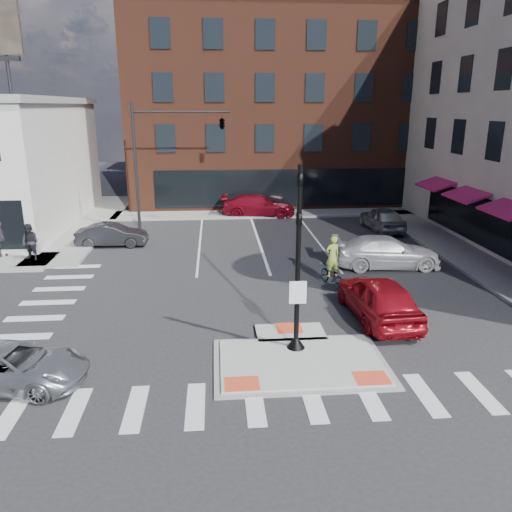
{
  "coord_description": "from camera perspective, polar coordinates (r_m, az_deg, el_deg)",
  "views": [
    {
      "loc": [
        -2.54,
        -14.31,
        7.76
      ],
      "look_at": [
        -0.96,
        4.71,
        2.0
      ],
      "focal_mm": 35.0,
      "sensor_mm": 36.0,
      "label": 1
    }
  ],
  "objects": [
    {
      "name": "sidewalk_n",
      "position": [
        37.52,
        3.87,
        4.94
      ],
      "size": [
        26.0,
        3.0,
        0.15
      ],
      "primitive_type": "cube",
      "color": "gray",
      "rests_on": "ground"
    },
    {
      "name": "building_far_right",
      "position": [
        69.3,
        5.03,
        15.27
      ],
      "size": [
        12.0,
        12.0,
        12.0
      ],
      "primitive_type": "cube",
      "color": "brown",
      "rests_on": "ground"
    },
    {
      "name": "sidewalk_e",
      "position": [
        28.77,
        23.09,
        -0.08
      ],
      "size": [
        3.0,
        24.0,
        0.15
      ],
      "primitive_type": "cube",
      "color": "gray",
      "rests_on": "ground"
    },
    {
      "name": "white_pickup",
      "position": [
        25.67,
        14.72,
        0.44
      ],
      "size": [
        5.45,
        2.45,
        1.55
      ],
      "primitive_type": "imported",
      "rotation": [
        0.0,
        0.0,
        1.52
      ],
      "color": "silver",
      "rests_on": "ground"
    },
    {
      "name": "refuge_island",
      "position": [
        16.23,
        4.94,
        -11.64
      ],
      "size": [
        5.4,
        4.65,
        0.13
      ],
      "color": "gray",
      "rests_on": "ground"
    },
    {
      "name": "signal_pole",
      "position": [
        15.87,
        4.76,
        -3.17
      ],
      "size": [
        0.6,
        0.6,
        5.98
      ],
      "color": "black",
      "rests_on": "refuge_island"
    },
    {
      "name": "bg_car_red",
      "position": [
        36.62,
        0.27,
        5.79
      ],
      "size": [
        5.54,
        2.77,
        1.54
      ],
      "primitive_type": "imported",
      "rotation": [
        0.0,
        0.0,
        1.45
      ],
      "color": "maroon",
      "rests_on": "ground"
    },
    {
      "name": "mast_arm_signal",
      "position": [
        32.36,
        -6.58,
        13.94
      ],
      "size": [
        6.1,
        2.24,
        8.0
      ],
      "color": "black",
      "rests_on": "ground"
    },
    {
      "name": "silver_suv",
      "position": [
        16.24,
        -26.26,
        -11.19
      ],
      "size": [
        4.66,
        2.69,
        1.22
      ],
      "primitive_type": "imported",
      "rotation": [
        0.0,
        0.0,
        1.42
      ],
      "color": "#A3A6AA",
      "rests_on": "ground"
    },
    {
      "name": "red_sedan",
      "position": [
        19.38,
        13.8,
        -4.63
      ],
      "size": [
        2.26,
        5.05,
        1.68
      ],
      "primitive_type": "imported",
      "rotation": [
        0.0,
        0.0,
        3.2
      ],
      "color": "maroon",
      "rests_on": "ground"
    },
    {
      "name": "bg_car_silver",
      "position": [
        33.32,
        14.21,
        4.17
      ],
      "size": [
        2.04,
        4.6,
        1.54
      ],
      "primitive_type": "imported",
      "rotation": [
        0.0,
        0.0,
        3.19
      ],
      "color": "#A5A8AC",
      "rests_on": "ground"
    },
    {
      "name": "building_n",
      "position": [
        46.63,
        2.18,
        16.83
      ],
      "size": [
        24.4,
        18.4,
        15.5
      ],
      "color": "#55291A",
      "rests_on": "ground"
    },
    {
      "name": "ground",
      "position": [
        16.47,
        4.79,
        -11.37
      ],
      "size": [
        120.0,
        120.0,
        0.0
      ],
      "primitive_type": "plane",
      "color": "#28282B",
      "rests_on": "ground"
    },
    {
      "name": "bg_car_dark",
      "position": [
        29.81,
        -16.14,
        2.33
      ],
      "size": [
        4.0,
        1.44,
        1.31
      ],
      "primitive_type": "imported",
      "rotation": [
        0.0,
        0.0,
        1.56
      ],
      "color": "#232428",
      "rests_on": "ground"
    },
    {
      "name": "cyclist",
      "position": [
        22.48,
        8.67,
        -1.49
      ],
      "size": [
        1.18,
        1.96,
        2.31
      ],
      "rotation": [
        0.0,
        0.0,
        3.45
      ],
      "color": "#3F3F44",
      "rests_on": "ground"
    },
    {
      "name": "pedestrian_a",
      "position": [
        27.89,
        -24.41,
        1.44
      ],
      "size": [
        1.12,
        1.01,
        1.89
      ],
      "primitive_type": "imported",
      "rotation": [
        0.0,
        0.0,
        -0.38
      ],
      "color": "black",
      "rests_on": "sidewalk_nw"
    },
    {
      "name": "pedestrian_b",
      "position": [
        29.39,
        -27.14,
        1.79
      ],
      "size": [
        1.19,
        0.84,
        1.88
      ],
      "primitive_type": "imported",
      "rotation": [
        0.0,
        0.0,
        0.39
      ],
      "color": "#322D37",
      "rests_on": "sidewalk_nw"
    },
    {
      "name": "building_far_left",
      "position": [
        66.38,
        -6.19,
        14.32
      ],
      "size": [
        10.0,
        12.0,
        10.0
      ],
      "primitive_type": "cube",
      "color": "slate",
      "rests_on": "ground"
    }
  ]
}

